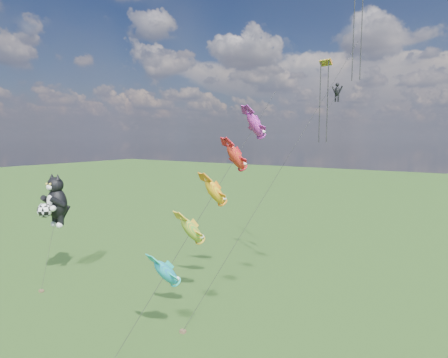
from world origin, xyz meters
The scene contains 4 objects.
ground centered at (0.00, 0.00, 0.00)m, with size 300.00×300.00×0.00m, color #163A0E.
cat_kite_rig centered at (-0.88, 4.54, 7.92)m, with size 2.74×4.09×10.52m.
fish_windsock_rig centered at (16.72, 6.20, 9.98)m, with size 3.57×15.64×17.76m.
parafoil_rig centered at (21.88, 17.04, 18.95)m, with size 8.32×15.97×27.25m.
Camera 1 is at (32.25, -15.85, 14.01)m, focal length 30.00 mm.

